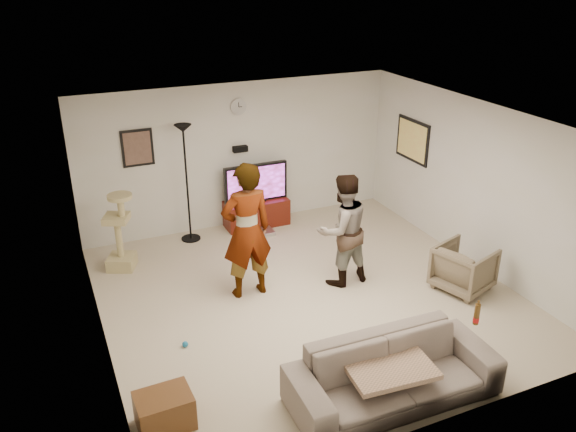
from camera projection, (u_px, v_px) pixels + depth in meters
name	position (u px, v px, depth m)	size (l,w,h in m)	color
floor	(308.00, 296.00, 8.23)	(5.50, 5.50, 0.02)	#BAA890
ceiling	(310.00, 121.00, 7.21)	(5.50, 5.50, 0.02)	white
wall_back	(239.00, 155.00, 10.02)	(5.50, 0.04, 2.50)	beige
wall_front	(438.00, 323.00, 5.42)	(5.50, 0.04, 2.50)	beige
wall_left	(93.00, 253.00, 6.70)	(0.04, 5.50, 2.50)	beige
wall_right	(474.00, 184.00, 8.74)	(0.04, 5.50, 2.50)	beige
wall_clock	(238.00, 107.00, 9.65)	(0.26, 0.26, 0.04)	white
wall_speaker	(240.00, 149.00, 9.91)	(0.25, 0.10, 0.10)	black
picture_back	(137.00, 148.00, 9.23)	(0.42, 0.03, 0.52)	brown
picture_right	(412.00, 140.00, 9.96)	(0.03, 0.78, 0.62)	#F9CC6B
tv_stand	(257.00, 213.00, 10.30)	(1.12, 0.45, 0.46)	#3F1108
console_box	(262.00, 232.00, 10.02)	(0.40, 0.30, 0.07)	#BCBCBF
tv	(256.00, 183.00, 10.07)	(1.13, 0.08, 0.67)	black
tv_screen	(257.00, 184.00, 10.03)	(1.04, 0.01, 0.59)	#B139CF
floor_lamp	(187.00, 184.00, 9.47)	(0.32, 0.32, 1.98)	black
cat_tree	(118.00, 232.00, 8.71)	(0.39, 0.39, 1.22)	tan
person_left	(247.00, 231.00, 7.89)	(0.71, 0.46, 1.94)	#A3A0AE
person_right	(342.00, 230.00, 8.25)	(0.81, 0.63, 1.66)	#3D55A1
sofa	(393.00, 373.00, 6.18)	(2.26, 0.88, 0.66)	#6F635B
throw_blanket	(388.00, 366.00, 6.11)	(0.90, 0.70, 0.06)	tan
beer_bottle	(477.00, 314.00, 6.38)	(0.06, 0.06, 0.25)	#543815
armchair	(464.00, 268.00, 8.26)	(0.71, 0.73, 0.66)	brown
side_table	(164.00, 410.00, 5.87)	(0.56, 0.42, 0.37)	#543319
toy_ball	(185.00, 344.00, 7.12)	(0.07, 0.07, 0.07)	#186798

